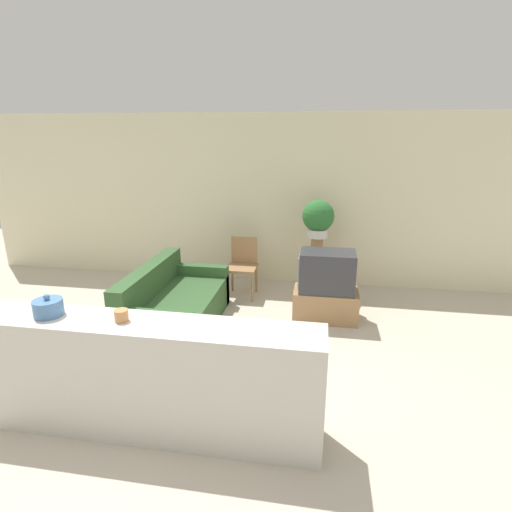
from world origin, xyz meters
TOP-DOWN VIEW (x-y plane):
  - ground_plane at (0.00, 0.00)m, footprint 14.00×14.00m
  - wall_back at (0.00, 3.43)m, footprint 9.00×0.06m
  - couch at (-0.48, 1.50)m, footprint 0.92×1.76m
  - tv_stand at (1.41, 2.06)m, footprint 0.84×0.48m
  - television at (1.40, 2.06)m, footprint 0.72×0.46m
  - wooden_chair at (0.16, 2.72)m, footprint 0.44×0.44m
  - plant_stand at (1.26, 2.96)m, footprint 0.18×0.18m
  - potted_plant at (1.26, 2.96)m, footprint 0.47×0.47m
  - foreground_counter at (0.00, -0.31)m, footprint 2.78×0.44m
  - decorative_bowl at (-0.80, -0.31)m, footprint 0.23×0.23m
  - candle_jar at (-0.18, -0.31)m, footprint 0.11×0.11m

SIDE VIEW (x-z plane):
  - ground_plane at x=0.00m, z-range 0.00..0.00m
  - tv_stand at x=1.41m, z-range 0.00..0.40m
  - couch at x=-0.48m, z-range -0.12..0.68m
  - plant_stand at x=1.26m, z-range 0.00..0.89m
  - foreground_counter at x=0.00m, z-range 0.00..0.98m
  - wooden_chair at x=0.16m, z-range 0.06..0.94m
  - television at x=1.40m, z-range 0.40..0.93m
  - candle_jar at x=-0.18m, z-range 0.98..1.07m
  - decorative_bowl at x=-0.80m, z-range 0.96..1.14m
  - potted_plant at x=1.26m, z-range 0.91..1.47m
  - wall_back at x=0.00m, z-range 0.00..2.70m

